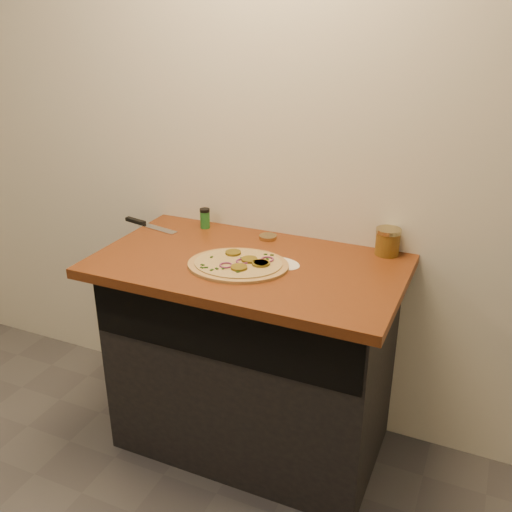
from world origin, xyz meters
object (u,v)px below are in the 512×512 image
at_px(pizza, 239,264).
at_px(spice_shaker, 205,218).
at_px(chefs_knife, 146,225).
at_px(salsa_jar, 388,241).

height_order(pizza, spice_shaker, spice_shaker).
bearing_deg(pizza, chefs_knife, 158.22).
bearing_deg(chefs_knife, spice_shaker, 18.28).
distance_m(pizza, spice_shaker, 0.45).
xyz_separation_m(salsa_jar, spice_shaker, (-0.81, -0.03, -0.01)).
relative_size(pizza, chefs_knife, 1.53).
bearing_deg(salsa_jar, pizza, -144.68).
xyz_separation_m(pizza, spice_shaker, (-0.32, 0.32, 0.04)).
distance_m(salsa_jar, spice_shaker, 0.81).
bearing_deg(spice_shaker, pizza, -44.82).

